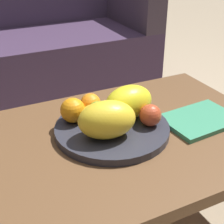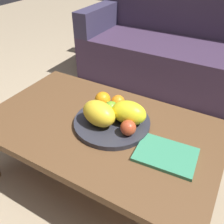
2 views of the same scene
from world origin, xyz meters
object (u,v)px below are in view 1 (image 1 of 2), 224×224
Objects in this scene: fruit_bowl at (112,129)px; melon_large_front at (129,102)px; couch at (17,49)px; melon_smaller_beside at (107,120)px; coffee_table at (103,151)px; apple_left at (99,112)px; orange_left at (73,110)px; apple_right at (150,115)px; magazine at (200,119)px; orange_front at (90,104)px; banana_bunch at (110,111)px.

melon_large_front is (0.08, 0.03, 0.07)m from fruit_bowl.
couch is 1.34m from melon_smaller_beside.
coffee_table is 0.13m from apple_left.
fruit_bowl is at bearing 50.34° from melon_smaller_beside.
orange_left is at bearing 114.77° from melon_smaller_beside.
coffee_table is 6.56× the size of melon_smaller_beside.
apple_right is at bearing -24.27° from fruit_bowl.
apple_left is at bearing 146.97° from apple_right.
magazine is (0.19, -0.02, -0.05)m from apple_right.
couch is 1.27m from melon_large_front.
banana_bunch is at bearing -56.14° from orange_front.
apple_right is (0.11, -0.05, 0.05)m from fruit_bowl.
couch is 9.72× the size of banana_bunch.
melon_large_front is (0.12, -1.25, 0.16)m from couch.
fruit_bowl is at bearing 33.22° from coffee_table.
apple_right is at bearing -0.14° from melon_smaller_beside.
orange_left is at bearing 141.50° from fruit_bowl.
melon_large_front is 0.07m from banana_bunch.
coffee_table is 0.14m from banana_bunch.
orange_left is 0.12m from banana_bunch.
fruit_bowl is 2.11× the size of melon_smaller_beside.
melon_smaller_beside is at bearing -65.55° from coffee_table.
coffee_table is 0.68× the size of couch.
magazine is at bearing -23.60° from melon_large_front.
orange_left is at bearing 151.24° from apple_left.
apple_left is 1.01× the size of apple_right.
orange_left is at bearing 155.10° from magazine.
fruit_bowl is at bearing -106.65° from banana_bunch.
banana_bunch is at bearing 9.44° from apple_left.
couch is at bearing 87.16° from orange_left.
apple_left reaches higher than orange_front.
melon_large_front is (0.12, 0.06, 0.12)m from coffee_table.
apple_left is at bearing -90.75° from orange_front.
melon_large_front is 0.96× the size of banana_bunch.
fruit_bowl is 0.31m from magazine.
banana_bunch is (0.12, -0.03, -0.01)m from orange_left.
melon_large_front is at bearing 152.24° from magazine.
fruit_bowl is 5.25× the size of orange_front.
melon_smaller_beside reaches higher than fruit_bowl.
melon_smaller_beside is 0.35m from magazine.
magazine is (0.23, -0.10, -0.07)m from melon_large_front.
melon_large_front is 0.96× the size of melon_smaller_beside.
coffee_table is at bearing -146.78° from fruit_bowl.
magazine is at bearing -13.38° from fruit_bowl.
melon_smaller_beside is at bearing -146.48° from melon_large_front.
apple_left is (0.07, -0.04, -0.00)m from orange_left.
orange_front is at bearing -89.26° from couch.
coffee_table is at bearing 169.45° from magazine.
orange_front is at bearing 21.38° from orange_left.
orange_front is 0.97× the size of apple_left.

